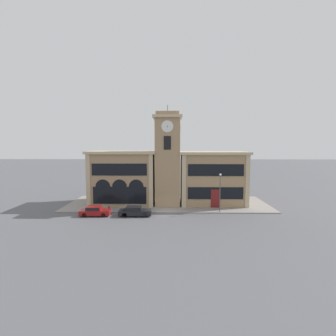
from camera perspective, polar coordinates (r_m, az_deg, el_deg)
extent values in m
plane|color=#56565B|center=(41.13, -0.23, -9.83)|extent=(300.00, 300.00, 0.00)
cube|color=gray|center=(47.29, -0.06, -7.75)|extent=(35.17, 12.73, 0.15)
cube|color=#9E7F5B|center=(45.20, -0.09, 1.20)|extent=(4.18, 4.18, 15.04)
cube|color=tan|center=(45.33, -0.09, 11.01)|extent=(4.88, 4.88, 0.45)
cube|color=#9E7F5B|center=(45.39, -0.09, 11.67)|extent=(3.85, 3.85, 0.60)
cylinder|color=#4C4C51|center=(45.50, -0.09, 12.80)|extent=(0.10, 0.10, 1.20)
cylinder|color=silver|center=(43.05, -0.14, 9.06)|extent=(1.94, 0.10, 1.94)
cylinder|color=black|center=(42.98, -0.14, 9.07)|extent=(0.16, 0.04, 0.16)
cylinder|color=silver|center=(45.20, 2.66, 8.87)|extent=(0.10, 1.94, 1.94)
cylinder|color=black|center=(45.20, 2.75, 8.87)|extent=(0.04, 0.16, 0.16)
cube|color=black|center=(42.96, -0.14, 5.51)|extent=(1.17, 0.10, 2.20)
cube|color=#9E7F5B|center=(47.95, -9.63, -2.27)|extent=(11.17, 7.47, 9.01)
cube|color=tan|center=(47.58, -9.72, 3.39)|extent=(11.87, 8.17, 0.45)
cube|color=tan|center=(45.59, -17.00, -2.80)|extent=(0.70, 0.16, 9.01)
cube|color=tan|center=(43.51, -3.76, -2.96)|extent=(0.70, 0.16, 9.01)
cube|color=black|center=(44.05, -10.57, -0.34)|extent=(9.16, 0.10, 1.98)
cube|color=black|center=(44.66, -10.48, -5.87)|extent=(8.93, 0.10, 2.88)
cylinder|color=black|center=(45.04, -14.00, -3.98)|extent=(2.46, 0.06, 2.46)
cylinder|color=black|center=(44.40, -10.51, -4.05)|extent=(2.46, 0.06, 2.46)
cylinder|color=black|center=(43.93, -6.93, -4.09)|extent=(2.46, 0.06, 2.46)
cube|color=#9E7F5B|center=(47.67, 9.61, -2.37)|extent=(11.19, 7.47, 8.92)
cube|color=tan|center=(47.29, 9.69, 3.27)|extent=(11.89, 8.17, 0.45)
cube|color=tan|center=(43.41, 3.49, -3.03)|extent=(0.70, 0.16, 8.92)
cube|color=tan|center=(45.10, 16.95, -2.94)|extent=(0.70, 0.16, 8.92)
cube|color=black|center=(43.74, 10.38, -0.46)|extent=(9.18, 0.10, 1.96)
cube|color=maroon|center=(44.45, 10.28, -6.65)|extent=(1.50, 0.12, 3.21)
cube|color=black|center=(44.28, 10.30, -5.43)|extent=(9.18, 0.10, 2.00)
cube|color=maroon|center=(41.10, -15.54, -9.27)|extent=(4.48, 1.87, 0.70)
cube|color=maroon|center=(41.00, -15.81, -8.41)|extent=(2.17, 1.65, 0.55)
cube|color=black|center=(41.00, -15.81, -8.41)|extent=(2.08, 1.68, 0.42)
cylinder|color=black|center=(41.55, -13.38, -9.36)|extent=(0.65, 0.23, 0.64)
cylinder|color=black|center=(40.07, -13.91, -9.91)|extent=(0.65, 0.23, 0.64)
cylinder|color=black|center=(42.27, -17.07, -9.20)|extent=(0.65, 0.23, 0.64)
cylinder|color=black|center=(40.82, -17.73, -9.72)|extent=(0.65, 0.23, 0.64)
cube|color=black|center=(39.83, -7.16, -9.53)|extent=(4.81, 1.93, 0.73)
cube|color=black|center=(39.71, -7.44, -8.67)|extent=(2.32, 1.70, 0.50)
cube|color=black|center=(39.71, -7.44, -8.67)|extent=(2.23, 1.74, 0.37)
cylinder|color=black|center=(40.51, -4.90, -9.56)|extent=(0.71, 0.23, 0.71)
cylinder|color=black|center=(38.94, -5.11, -10.17)|extent=(0.71, 0.23, 0.71)
cylinder|color=black|center=(40.87, -9.10, -9.48)|extent=(0.71, 0.23, 0.71)
cylinder|color=black|center=(39.32, -9.48, -10.07)|extent=(0.71, 0.23, 0.71)
cylinder|color=#4C4C51|center=(41.55, 11.25, -5.56)|extent=(0.12, 0.12, 5.66)
sphere|color=silver|center=(41.10, 11.32, -1.43)|extent=(0.36, 0.36, 0.36)
cylinder|color=red|center=(42.73, -12.74, -8.69)|extent=(0.22, 0.22, 0.70)
sphere|color=red|center=(42.63, -12.75, -8.13)|extent=(0.19, 0.19, 0.19)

